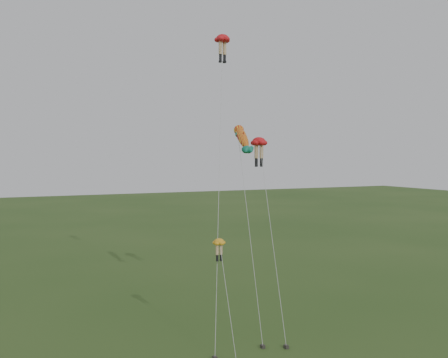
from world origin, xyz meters
name	(u,v)px	position (x,y,z in m)	size (l,w,h in m)	color
ground	(244,352)	(0.00, 0.00, 0.00)	(300.00, 300.00, 0.00)	#2A4719
legs_kite_red_high	(222,45)	(2.18, 8.47, 23.07)	(5.62, 10.01, 24.04)	red
legs_kite_red_mid	(259,146)	(4.99, 7.06, 14.52)	(3.05, 8.90, 15.29)	red
legs_kite_yellow	(220,249)	(-1.39, 1.09, 7.19)	(0.99, 3.97, 7.89)	#F2A71E
fish_kite	(242,138)	(3.05, 6.48, 15.18)	(2.42, 8.34, 16.59)	yellow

